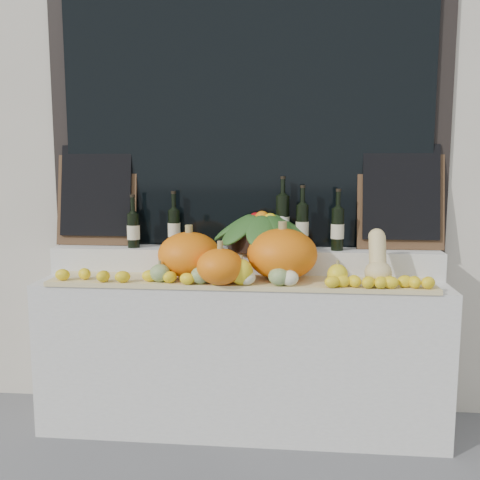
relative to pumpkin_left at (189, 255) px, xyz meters
name	(u,v)px	position (x,y,z in m)	size (l,w,h in m)	color
storefront_facade	(251,58)	(0.29, 0.80, 1.21)	(7.00, 0.94, 4.50)	beige
display_sill	(241,353)	(0.29, 0.08, -0.59)	(2.30, 0.55, 0.88)	silver
rear_tier	(244,261)	(0.29, 0.23, -0.07)	(2.30, 0.25, 0.16)	silver
straw_bedding	(239,282)	(0.29, -0.05, -0.14)	(2.10, 0.32, 0.03)	tan
pumpkin_left	(189,255)	(0.00, 0.00, 0.00)	(0.35, 0.35, 0.26)	orange
pumpkin_right	(282,254)	(0.52, 0.00, 0.01)	(0.39, 0.39, 0.28)	orange
pumpkin_center	(220,267)	(0.20, -0.17, -0.03)	(0.25, 0.25, 0.19)	orange
butternut_squash	(378,261)	(1.03, -0.07, -0.01)	(0.14, 0.21, 0.29)	#DEC483
decorative_gourds	(250,275)	(0.36, -0.16, -0.07)	(1.06, 0.15, 0.16)	#2E641E
lemon_heap	(237,278)	(0.29, -0.16, -0.10)	(2.20, 0.16, 0.06)	yellow
produce_bowl	(262,230)	(0.40, 0.21, 0.12)	(0.62, 0.62, 0.24)	black
wine_bottle_far_left	(133,230)	(-0.37, 0.18, 0.11)	(0.08, 0.08, 0.32)	black
wine_bottle_near_left	(174,227)	(-0.14, 0.25, 0.12)	(0.08, 0.08, 0.34)	black
wine_bottle_tall	(282,221)	(0.52, 0.26, 0.17)	(0.08, 0.08, 0.43)	black
wine_bottle_near_right	(302,226)	(0.63, 0.22, 0.14)	(0.08, 0.08, 0.38)	black
wine_bottle_far_right	(337,229)	(0.84, 0.19, 0.13)	(0.08, 0.08, 0.36)	black
chalkboard_left	(97,193)	(-0.63, 0.29, 0.33)	(0.50, 0.13, 0.61)	#4C331E
chalkboard_right	(401,195)	(1.21, 0.29, 0.33)	(0.50, 0.13, 0.61)	#4C331E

